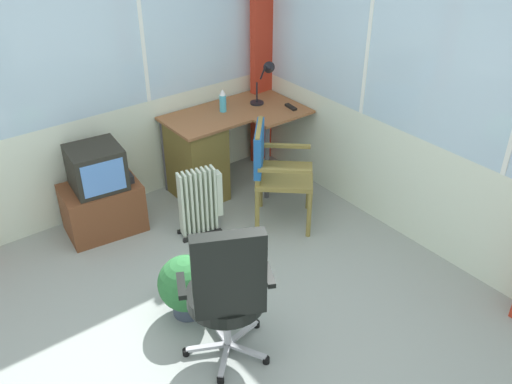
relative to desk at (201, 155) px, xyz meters
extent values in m
cube|color=gray|center=(-0.97, -1.69, -0.44)|extent=(4.95, 5.01, 0.06)
cube|color=silver|center=(-0.97, 0.35, 0.05)|extent=(3.95, 0.06, 0.93)
cube|color=silver|center=(-0.97, 0.35, 1.30)|extent=(3.87, 0.06, 1.57)
cube|color=white|center=(-0.31, 0.35, 1.30)|extent=(0.04, 0.07, 1.57)
cube|color=silver|center=(1.03, -1.69, 0.05)|extent=(0.06, 4.01, 0.93)
cube|color=silver|center=(1.03, -1.69, 1.30)|extent=(0.06, 3.93, 1.57)
cube|color=white|center=(1.03, -1.02, 1.30)|extent=(0.07, 0.04, 1.57)
cube|color=#B6311D|center=(0.90, 0.22, 0.88)|extent=(0.27, 0.09, 2.58)
cube|color=brown|center=(0.35, 0.01, 0.34)|extent=(1.27, 0.59, 0.02)
cube|color=brown|center=(0.69, -0.38, 0.34)|extent=(0.59, 0.20, 0.02)
cube|color=brown|center=(-0.05, 0.01, -0.05)|extent=(0.40, 0.55, 0.73)
cylinder|color=#4C4C51|center=(0.44, -0.44, -0.04)|extent=(0.04, 0.04, 0.74)
cylinder|color=#4C4C51|center=(-0.24, 0.26, -0.04)|extent=(0.04, 0.04, 0.74)
cylinder|color=black|center=(0.65, -0.02, 0.37)|extent=(0.13, 0.13, 0.02)
cylinder|color=black|center=(0.65, -0.02, 0.47)|extent=(0.02, 0.02, 0.20)
cylinder|color=black|center=(0.70, -0.05, 0.67)|extent=(0.04, 0.12, 0.17)
cone|color=black|center=(0.75, -0.09, 0.71)|extent=(0.15, 0.14, 0.12)
cube|color=black|center=(0.84, -0.30, 0.37)|extent=(0.06, 0.15, 0.02)
cylinder|color=#49B5D2|center=(0.29, 0.03, 0.44)|extent=(0.06, 0.06, 0.16)
cone|color=white|center=(0.29, 0.03, 0.54)|extent=(0.06, 0.06, 0.06)
cylinder|color=olive|center=(0.33, -1.15, -0.19)|extent=(0.04, 0.04, 0.44)
cylinder|color=olive|center=(0.63, -0.82, -0.19)|extent=(0.04, 0.04, 0.44)
cylinder|color=olive|center=(0.00, -0.86, -0.19)|extent=(0.04, 0.04, 0.44)
cylinder|color=olive|center=(0.30, -0.53, -0.19)|extent=(0.04, 0.04, 0.44)
cube|color=olive|center=(0.32, -0.84, 0.05)|extent=(0.68, 0.68, 0.04)
cube|color=olive|center=(0.15, -0.69, 0.29)|extent=(0.31, 0.35, 0.44)
cube|color=#205AA1|center=(0.15, -0.69, 0.31)|extent=(0.35, 0.38, 0.37)
cube|color=olive|center=(0.17, -1.00, 0.23)|extent=(0.35, 0.32, 0.03)
cube|color=olive|center=(0.46, -0.67, 0.23)|extent=(0.35, 0.32, 0.03)
cube|color=#B7B7BF|center=(-1.07, -1.71, -0.37)|extent=(0.27, 0.16, 0.02)
cylinder|color=black|center=(-1.20, -1.65, -0.39)|extent=(0.05, 0.05, 0.05)
cube|color=#B7B7BF|center=(-1.05, -1.88, -0.37)|extent=(0.22, 0.22, 0.02)
cylinder|color=black|center=(-1.15, -1.98, -0.39)|extent=(0.05, 0.05, 0.05)
cube|color=#B7B7BF|center=(-0.89, -1.90, -0.37)|extent=(0.16, 0.27, 0.02)
cylinder|color=black|center=(-0.82, -2.02, -0.39)|extent=(0.05, 0.05, 0.05)
cube|color=#B7B7BF|center=(-0.81, -1.75, -0.37)|extent=(0.28, 0.08, 0.02)
cylinder|color=black|center=(-0.67, -1.73, -0.39)|extent=(0.05, 0.05, 0.05)
cube|color=#B7B7BF|center=(-0.93, -1.64, -0.37)|extent=(0.08, 0.28, 0.02)
cylinder|color=black|center=(-0.91, -1.50, -0.39)|extent=(0.05, 0.05, 0.05)
cylinder|color=#B7B7BF|center=(-0.95, -1.78, -0.17)|extent=(0.05, 0.05, 0.37)
cylinder|color=black|center=(-0.95, -1.78, 0.06)|extent=(0.50, 0.50, 0.09)
cube|color=black|center=(-1.03, -1.94, 0.38)|extent=(0.42, 0.27, 0.56)
cube|color=black|center=(-0.71, -1.90, 0.19)|extent=(0.14, 0.22, 0.04)
cube|color=black|center=(-1.19, -1.66, 0.19)|extent=(0.14, 0.22, 0.04)
cube|color=brown|center=(-1.00, 0.01, -0.19)|extent=(0.69, 0.51, 0.44)
cube|color=black|center=(-1.00, 0.01, 0.21)|extent=(0.46, 0.45, 0.36)
cube|color=#5A8DDD|center=(-1.03, -0.19, 0.21)|extent=(0.34, 0.05, 0.28)
cube|color=#262628|center=(-0.86, -0.01, 0.06)|extent=(0.28, 0.25, 0.07)
cube|color=silver|center=(-0.53, -0.51, -0.09)|extent=(0.04, 0.10, 0.59)
cube|color=silver|center=(-0.49, -0.52, -0.09)|extent=(0.04, 0.10, 0.59)
cube|color=silver|center=(-0.45, -0.53, -0.09)|extent=(0.04, 0.10, 0.59)
cube|color=silver|center=(-0.41, -0.54, -0.09)|extent=(0.04, 0.10, 0.59)
cube|color=silver|center=(-0.36, -0.55, -0.09)|extent=(0.04, 0.10, 0.59)
cube|color=silver|center=(-0.32, -0.55, -0.09)|extent=(0.04, 0.10, 0.59)
cube|color=silver|center=(-0.28, -0.56, -0.09)|extent=(0.04, 0.10, 0.59)
cube|color=silver|center=(-0.24, -0.57, -0.09)|extent=(0.04, 0.10, 0.59)
cube|color=black|center=(-0.40, -0.61, -0.40)|extent=(0.35, 0.10, 0.03)
cube|color=black|center=(-0.37, -0.47, -0.40)|extent=(0.35, 0.10, 0.03)
cube|color=silver|center=(-0.20, -0.58, -0.06)|extent=(0.07, 0.10, 0.41)
cylinder|color=#3D4657|center=(-0.98, -1.32, -0.35)|extent=(0.22, 0.22, 0.12)
sphere|color=#2C6F37|center=(-0.98, -1.32, -0.14)|extent=(0.40, 0.40, 0.40)
camera|label=1|loc=(-2.39, -3.97, 2.44)|focal=39.05mm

